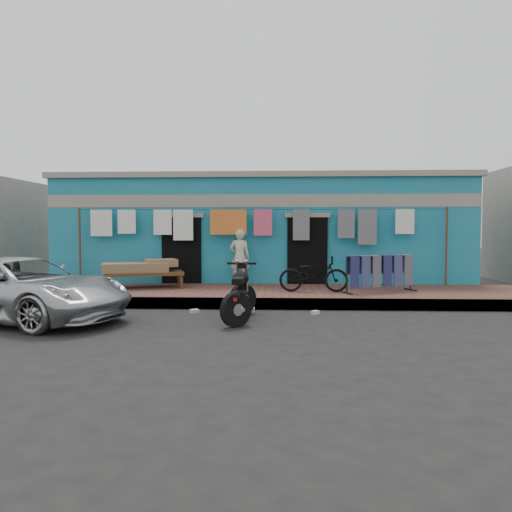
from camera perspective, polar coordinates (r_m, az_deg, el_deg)
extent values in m
plane|color=black|center=(9.49, -0.58, -7.59)|extent=(80.00, 80.00, 0.00)
cube|color=brown|center=(12.43, 0.22, -4.48)|extent=(28.00, 3.00, 0.25)
cube|color=gray|center=(11.00, -0.11, -5.46)|extent=(28.00, 0.10, 0.25)
cube|color=teal|center=(16.32, 0.84, 2.50)|extent=(12.00, 5.00, 3.20)
cube|color=#9E9384|center=(13.91, 0.50, 6.32)|extent=(12.00, 0.14, 0.35)
cube|color=#9E9384|center=(16.39, 0.84, 8.38)|extent=(12.20, 5.20, 0.16)
cube|color=black|center=(14.08, -8.49, 0.14)|extent=(1.10, 0.10, 2.10)
cube|color=black|center=(13.83, 5.88, 0.11)|extent=(1.10, 0.10, 2.10)
cylinder|color=brown|center=(14.66, -19.48, 1.09)|extent=(0.06, 0.06, 2.10)
cylinder|color=brown|center=(14.28, 20.93, 1.02)|extent=(0.06, 0.06, 2.10)
cylinder|color=black|center=(13.58, 0.45, 5.35)|extent=(10.00, 0.01, 0.01)
cube|color=silver|center=(14.43, -17.26, 3.63)|extent=(0.60, 0.02, 0.73)
cube|color=silver|center=(14.20, -14.56, 3.82)|extent=(0.50, 0.02, 0.66)
cube|color=silver|center=(13.94, -10.63, 3.82)|extent=(0.50, 0.02, 0.69)
cube|color=silver|center=(13.82, -8.33, 3.53)|extent=(0.55, 0.02, 0.84)
cube|color=#CC4C26|center=(13.64, -3.19, 3.89)|extent=(1.00, 0.02, 0.69)
cube|color=#CE4C6B|center=(13.57, 0.80, 3.85)|extent=(0.50, 0.02, 0.71)
cube|color=slate|center=(13.58, 5.19, 3.57)|extent=(0.45, 0.02, 0.84)
cube|color=slate|center=(13.68, 10.27, 3.65)|extent=(0.45, 0.02, 0.78)
cube|color=slate|center=(13.77, 12.61, 3.26)|extent=(0.50, 0.02, 0.95)
cube|color=silver|center=(13.97, 16.65, 3.79)|extent=(0.50, 0.02, 0.66)
imported|color=silver|center=(10.57, -25.44, -3.32)|extent=(4.91, 3.34, 1.27)
imported|color=beige|center=(13.52, -1.88, -0.13)|extent=(0.57, 0.40, 1.51)
imported|color=black|center=(12.09, 6.60, -1.60)|extent=(1.65, 0.63, 1.06)
cube|color=silver|center=(10.62, -7.04, -6.27)|extent=(0.21, 0.21, 0.07)
cube|color=silver|center=(10.43, 6.78, -6.43)|extent=(0.19, 0.18, 0.08)
cube|color=silver|center=(10.67, -0.63, -6.17)|extent=(0.19, 0.23, 0.09)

